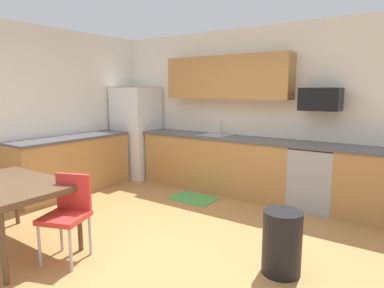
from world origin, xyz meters
TOP-DOWN VIEW (x-y plane):
  - ground_plane at (0.00, 0.00)m, footprint 12.00×12.00m
  - wall_back at (0.00, 2.65)m, footprint 5.80×0.10m
  - wall_left at (-2.65, 0.00)m, footprint 0.10×5.80m
  - cabinet_run_back at (-0.41, 2.30)m, footprint 2.68×0.60m
  - cabinet_run_back_right at (1.96, 2.30)m, footprint 0.87×0.60m
  - cabinet_run_left at (-2.30, 0.80)m, footprint 0.60×2.00m
  - countertop_back at (0.00, 2.30)m, footprint 4.80×0.64m
  - countertop_left at (-2.30, 0.80)m, footprint 0.64×2.00m
  - upper_cabinets_back at (-0.30, 2.43)m, footprint 2.20×0.34m
  - refrigerator at (-2.18, 2.22)m, footprint 0.76×0.70m
  - oven_range at (1.23, 2.30)m, footprint 0.60×0.60m
  - microwave at (1.23, 2.40)m, footprint 0.54×0.36m
  - sink_basin at (-0.42, 2.30)m, footprint 0.48×0.40m
  - sink_faucet at (-0.42, 2.48)m, footprint 0.02×0.02m
  - dining_table at (-1.08, -0.84)m, footprint 1.40×0.90m
  - chair_near_table at (-0.40, -0.60)m, footprint 0.52×0.52m
  - trash_bin at (1.47, 0.34)m, footprint 0.36×0.36m
  - floor_mat at (-0.43, 1.65)m, footprint 0.70×0.50m

SIDE VIEW (x-z plane):
  - ground_plane at x=0.00m, z-range 0.00..0.00m
  - floor_mat at x=-0.43m, z-range 0.00..0.01m
  - trash_bin at x=1.47m, z-range 0.00..0.60m
  - cabinet_run_back at x=-0.41m, z-range 0.00..0.90m
  - cabinet_run_back_right at x=1.96m, z-range 0.00..0.90m
  - cabinet_run_left at x=-2.30m, z-range 0.00..0.90m
  - oven_range at x=1.23m, z-range 0.00..0.91m
  - chair_near_table at x=-0.40m, z-range 0.08..0.93m
  - dining_table at x=-1.08m, z-range 0.31..1.04m
  - refrigerator at x=-2.18m, z-range 0.00..1.74m
  - sink_basin at x=-0.42m, z-range 0.81..0.95m
  - countertop_back at x=0.00m, z-range 0.90..0.94m
  - countertop_left at x=-2.30m, z-range 0.90..0.94m
  - sink_faucet at x=-0.42m, z-range 0.92..1.16m
  - wall_back at x=0.00m, z-range 0.00..2.70m
  - wall_left at x=-2.65m, z-range 0.00..2.70m
  - microwave at x=1.23m, z-range 1.41..1.73m
  - upper_cabinets_back at x=-0.30m, z-range 1.55..2.25m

